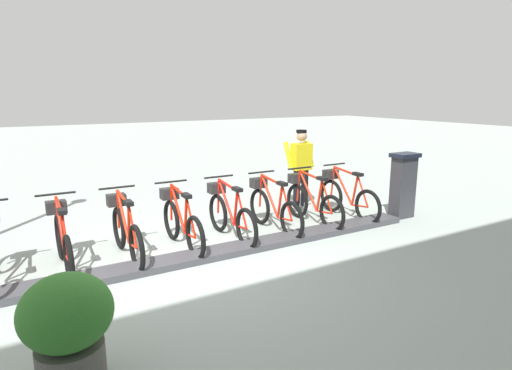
# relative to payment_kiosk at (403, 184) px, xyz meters

# --- Properties ---
(ground_plane) EXTENTS (60.00, 60.00, 0.00)m
(ground_plane) POSITION_rel_payment_kiosk_xyz_m (-0.05, 4.61, -0.67)
(ground_plane) COLOR #A4B0A9
(dock_rail_base) EXTENTS (0.44, 8.55, 0.10)m
(dock_rail_base) POSITION_rel_payment_kiosk_xyz_m (-0.05, 4.61, -0.62)
(dock_rail_base) COLOR #47474C
(dock_rail_base) RESTS_ON ground
(payment_kiosk) EXTENTS (0.36, 0.52, 1.28)m
(payment_kiosk) POSITION_rel_payment_kiosk_xyz_m (0.00, 0.00, 0.00)
(payment_kiosk) COLOR #38383D
(payment_kiosk) RESTS_ON ground
(bike_docked_0) EXTENTS (1.72, 0.54, 1.02)m
(bike_docked_0) POSITION_rel_payment_kiosk_xyz_m (0.57, 0.94, -0.24)
(bike_docked_0) COLOR black
(bike_docked_0) RESTS_ON ground
(bike_docked_1) EXTENTS (1.72, 0.54, 1.02)m
(bike_docked_1) POSITION_rel_payment_kiosk_xyz_m (0.57, 1.80, -0.24)
(bike_docked_1) COLOR black
(bike_docked_1) RESTS_ON ground
(bike_docked_2) EXTENTS (1.72, 0.54, 1.02)m
(bike_docked_2) POSITION_rel_payment_kiosk_xyz_m (0.57, 2.66, -0.24)
(bike_docked_2) COLOR black
(bike_docked_2) RESTS_ON ground
(bike_docked_3) EXTENTS (1.72, 0.54, 1.02)m
(bike_docked_3) POSITION_rel_payment_kiosk_xyz_m (0.57, 3.52, -0.24)
(bike_docked_3) COLOR black
(bike_docked_3) RESTS_ON ground
(bike_docked_4) EXTENTS (1.72, 0.54, 1.02)m
(bike_docked_4) POSITION_rel_payment_kiosk_xyz_m (0.57, 4.38, -0.24)
(bike_docked_4) COLOR black
(bike_docked_4) RESTS_ON ground
(bike_docked_5) EXTENTS (1.72, 0.54, 1.02)m
(bike_docked_5) POSITION_rel_payment_kiosk_xyz_m (0.57, 5.24, -0.24)
(bike_docked_5) COLOR black
(bike_docked_5) RESTS_ON ground
(bike_docked_6) EXTENTS (1.72, 0.54, 1.02)m
(bike_docked_6) POSITION_rel_payment_kiosk_xyz_m (0.57, 6.10, -0.24)
(bike_docked_6) COLOR black
(bike_docked_6) RESTS_ON ground
(worker_near_rack) EXTENTS (0.49, 0.64, 1.66)m
(worker_near_rack) POSITION_rel_payment_kiosk_xyz_m (1.64, 1.28, 0.24)
(worker_near_rack) COLOR white
(worker_near_rack) RESTS_ON ground
(planter_bush) EXTENTS (0.76, 0.76, 0.97)m
(planter_bush) POSITION_rel_payment_kiosk_xyz_m (-2.06, 6.34, -0.12)
(planter_bush) COLOR #59544C
(planter_bush) RESTS_ON ground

